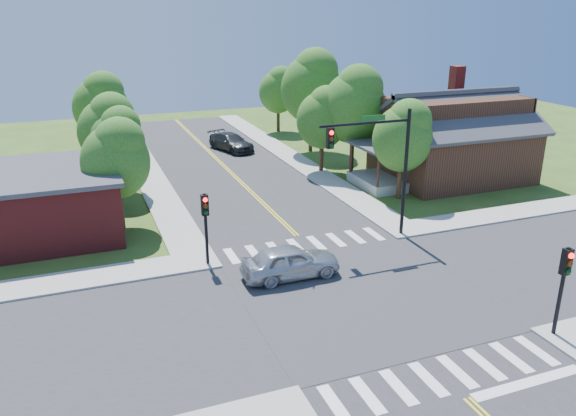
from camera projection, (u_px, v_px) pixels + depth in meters
name	position (u px, v px, depth m)	size (l,w,h in m)	color
ground	(360.00, 296.00, 25.14)	(100.00, 100.00, 0.00)	#335119
road_ns	(360.00, 296.00, 25.14)	(10.00, 90.00, 0.04)	#2D2D30
road_ew	(360.00, 296.00, 25.14)	(90.00, 10.00, 0.04)	#2D2D30
intersection_patch	(360.00, 296.00, 25.14)	(10.20, 10.20, 0.06)	#2D2D30
sidewalk_ne	(443.00, 170.00, 44.37)	(40.00, 40.00, 0.14)	#9E9B93
sidewalk_nw	(1.00, 222.00, 33.67)	(40.00, 40.00, 0.14)	#9E9B93
crosswalk_north	(306.00, 244.00, 30.58)	(8.85, 2.00, 0.01)	white
crosswalk_south	(443.00, 375.00, 19.68)	(8.85, 2.00, 0.01)	white
centerline	(360.00, 296.00, 25.13)	(0.30, 90.00, 0.01)	yellow
stop_bar	(528.00, 384.00, 19.31)	(4.60, 0.45, 0.09)	white
signal_mast_ne	(379.00, 155.00, 29.75)	(5.30, 0.42, 7.20)	black
signal_pole_se	(564.00, 275.00, 21.20)	(0.34, 0.42, 3.80)	black
signal_pole_nw	(205.00, 216.00, 27.25)	(0.34, 0.42, 3.80)	black
house_ne	(452.00, 135.00, 41.65)	(13.05, 8.80, 7.11)	#341C12
building_nw	(24.00, 204.00, 31.31)	(10.40, 8.40, 3.73)	maroon
tree_e_a	(404.00, 134.00, 36.61)	(3.98, 3.78, 6.76)	#382314
tree_e_b	(355.00, 103.00, 42.19)	(4.92, 4.67, 8.36)	#382314
tree_e_c	(312.00, 84.00, 48.65)	(5.34, 5.08, 9.09)	#382314
tree_e_d	(279.00, 89.00, 57.33)	(3.95, 3.75, 6.71)	#382314
tree_w_a	(117.00, 157.00, 31.59)	(3.86, 3.67, 6.57)	#382314
tree_w_b	(109.00, 127.00, 37.97)	(4.10, 3.90, 6.97)	#382314
tree_w_c	(102.00, 104.00, 45.10)	(4.44, 4.22, 7.55)	#382314
tree_w_d	(98.00, 98.00, 53.18)	(3.71, 3.52, 6.31)	#382314
tree_house	(323.00, 116.00, 42.75)	(3.98, 3.78, 6.76)	#382314
tree_bldg	(118.00, 138.00, 37.21)	(3.68, 3.49, 6.25)	#382314
car_silver	(290.00, 262.00, 26.65)	(4.73, 1.93, 1.61)	silver
car_dgrey	(231.00, 142.00, 50.58)	(3.66, 5.63, 1.52)	#282B2D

